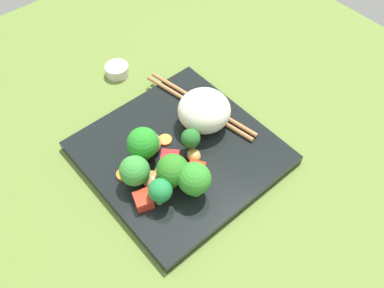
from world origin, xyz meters
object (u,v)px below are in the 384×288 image
at_px(broccoli_floret_2, 173,171).
at_px(chopstick_pair, 200,105).
at_px(square_plate, 180,153).
at_px(rice_mound, 204,110).
at_px(carrot_slice_3, 165,140).
at_px(sauce_cup, 117,70).

relative_size(broccoli_floret_2, chopstick_pair, 0.27).
xyz_separation_m(square_plate, rice_mound, (0.07, 0.02, 0.04)).
height_order(rice_mound, chopstick_pair, rice_mound).
distance_m(square_plate, broccoli_floret_2, 0.08).
distance_m(carrot_slice_3, sauce_cup, 0.20).
height_order(carrot_slice_3, chopstick_pair, chopstick_pair).
relative_size(carrot_slice_3, chopstick_pair, 0.10).
relative_size(square_plate, rice_mound, 3.21).
height_order(square_plate, sauce_cup, sauce_cup).
distance_m(broccoli_floret_2, carrot_slice_3, 0.09).
distance_m(rice_mound, sauce_cup, 0.22).
distance_m(square_plate, carrot_slice_3, 0.03).
height_order(rice_mound, carrot_slice_3, rice_mound).
height_order(square_plate, rice_mound, rice_mound).
xyz_separation_m(carrot_slice_3, sauce_cup, (0.04, 0.20, -0.01)).
bearing_deg(chopstick_pair, carrot_slice_3, 92.15).
bearing_deg(square_plate, carrot_slice_3, 102.65).
xyz_separation_m(rice_mound, broccoli_floret_2, (-0.11, -0.06, 0.00)).
distance_m(rice_mound, carrot_slice_3, 0.08).
height_order(carrot_slice_3, sauce_cup, same).
bearing_deg(chopstick_pair, square_plate, 109.63).
relative_size(chopstick_pair, sauce_cup, 5.23).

